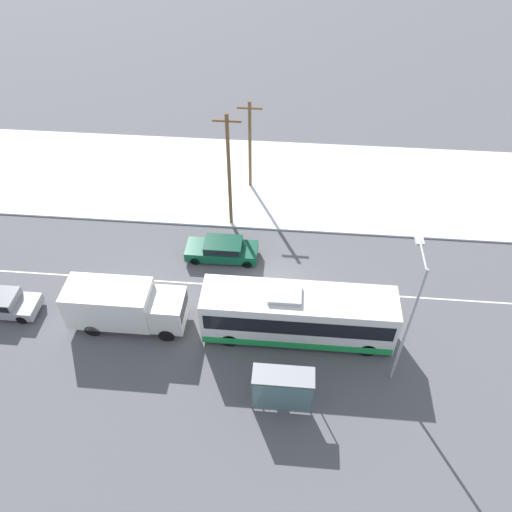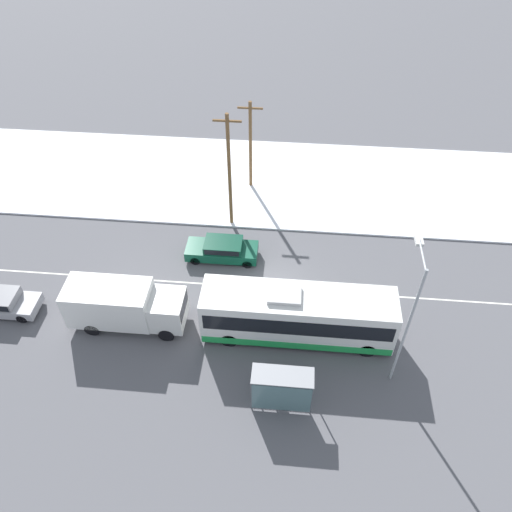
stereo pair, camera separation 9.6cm
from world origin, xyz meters
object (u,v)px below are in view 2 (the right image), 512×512
Objects in this scene: utility_pole_roadside at (229,171)px; city_bus at (298,315)px; pedestrian_at_stop at (271,374)px; utility_pole_snowlot at (250,144)px; box_truck at (123,305)px; parked_car_near_truck at (1,302)px; bus_shelter at (282,388)px; streetlamp at (410,310)px; sedan_car at (222,249)px.

city_bus is at bearing -62.33° from utility_pole_roadside.
utility_pole_snowlot reaches higher than pedestrian_at_stop.
parked_car_near_truck is at bearing 178.08° from box_truck.
utility_pole_snowlot reaches higher than box_truck.
utility_pole_roadside is at bearing 105.94° from pedestrian_at_stop.
pedestrian_at_stop is at bearing -74.06° from utility_pole_roadside.
utility_pole_snowlot is at bearing 67.29° from box_truck.
city_bus is 4.72m from bus_shelter.
pedestrian_at_stop is 0.21× the size of streetlamp.
streetlamp is at bearing 12.66° from pedestrian_at_stop.
utility_pole_roadside reaches higher than box_truck.
utility_pole_roadside is (-10.13, 11.57, -0.64)m from streetlamp.
sedan_car is 10.21m from pedestrian_at_stop.
sedan_car is 0.57× the size of streetlamp.
streetlamp is at bearing -22.07° from city_bus.
bus_shelter is (-0.63, -4.68, -0.01)m from city_bus.
parked_car_near_truck is at bearing 167.25° from pedestrian_at_stop.
box_truck is 7.75m from sedan_car.
pedestrian_at_stop is 13.96m from utility_pole_roadside.
streetlamp is (10.27, -8.01, 4.41)m from sedan_car.
city_bus reaches higher than sedan_car.
bus_shelter is 7.25m from streetlamp.
parked_car_near_truck is 23.39m from streetlamp.
parked_car_near_truck is 0.61× the size of utility_pole_snowlot.
bus_shelter is 0.35× the size of utility_pole_roadside.
sedan_car is at bearing 112.20° from pedestrian_at_stop.
streetlamp is (5.17, -2.10, 3.50)m from city_bus.
city_bus is 3.80m from pedestrian_at_stop.
utility_pole_snowlot is (-2.77, 17.64, 2.69)m from pedestrian_at_stop.
sedan_car is at bearing -92.27° from utility_pole_roadside.
utility_pole_roadside is 1.21× the size of utility_pole_snowlot.
city_bus is 6.09× the size of pedestrian_at_stop.
bus_shelter is 19.20m from utility_pole_snowlot.
streetlamp is at bearing -5.69° from parked_car_near_truck.
pedestrian_at_stop reaches higher than parked_car_near_truck.
box_truck reaches higher than bus_shelter.
parked_car_near_truck is at bearing 179.40° from city_bus.
city_bus is at bearing 0.43° from box_truck.
bus_shelter is (17.07, -4.87, 0.92)m from parked_car_near_truck.
bus_shelter is at bearing -155.94° from streetlamp.
streetlamp reaches higher than city_bus.
streetlamp is 0.96× the size of utility_pole_roadside.
box_truck reaches higher than sedan_car.
box_truck is 1.55× the size of parked_car_near_truck.
city_bus is at bearing -0.60° from parked_car_near_truck.
bus_shelter reaches higher than pedestrian_at_stop.
bus_shelter is at bearing -26.27° from box_truck.
parked_car_near_truck is (-7.73, 0.26, -0.85)m from box_truck.
sedan_car is at bearing 24.47° from parked_car_near_truck.
streetlamp is at bearing -60.42° from utility_pole_snowlot.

